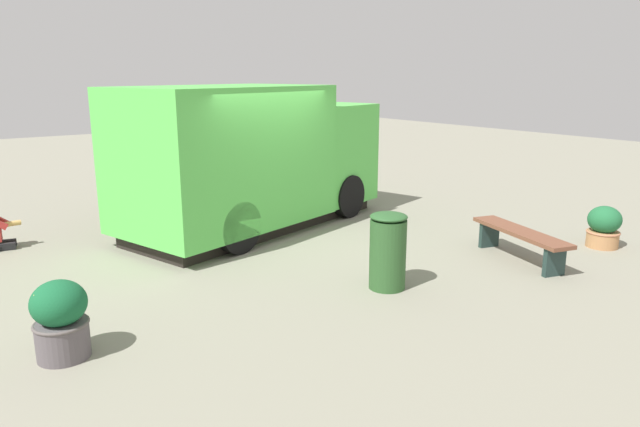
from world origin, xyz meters
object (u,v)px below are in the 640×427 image
planter_flowering_near (61,319)px  plaza_bench (520,237)px  food_truck (252,160)px  trash_bin (388,250)px  planter_flowering_far (604,227)px

planter_flowering_near → plaza_bench: bearing=83.2°
food_truck → trash_bin: (3.81, -0.11, -0.73)m
plaza_bench → planter_flowering_far: bearing=77.8°
planter_flowering_near → plaza_bench: size_ratio=0.43×
trash_bin → planter_flowering_far: bearing=80.7°
planter_flowering_near → trash_bin: size_ratio=0.79×
food_truck → trash_bin: bearing=-1.6°
trash_bin → planter_flowering_near: bearing=-96.6°
planter_flowering_near → planter_flowering_far: planter_flowering_near is taller
food_truck → planter_flowering_far: food_truck is taller
planter_flowering_near → trash_bin: trash_bin is taller
trash_bin → plaza_bench: bearing=82.8°
planter_flowering_near → planter_flowering_far: bearing=82.0°
food_truck → planter_flowering_near: bearing=-50.5°
plaza_bench → trash_bin: 2.45m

